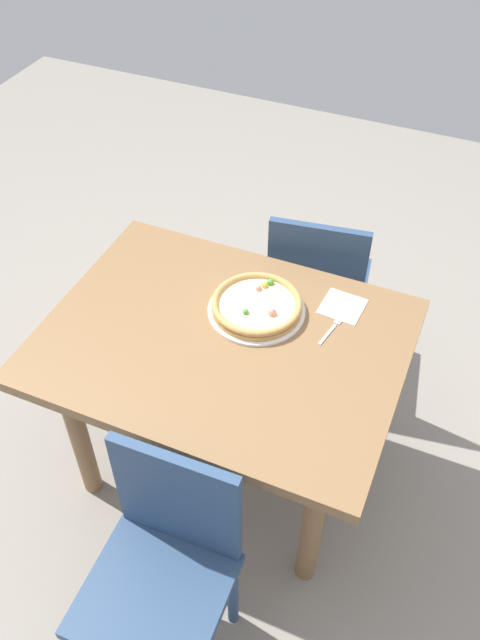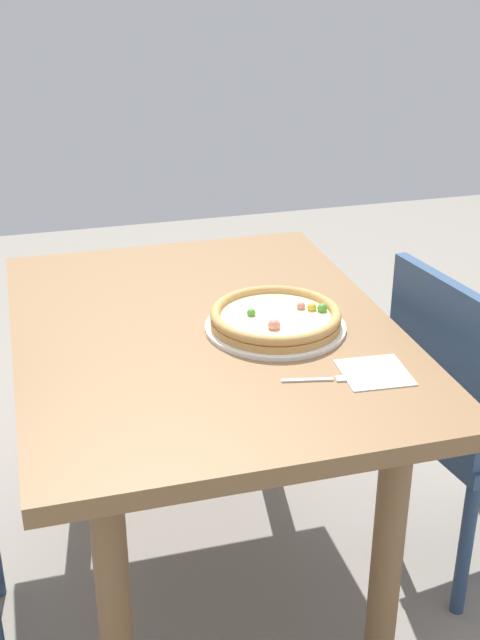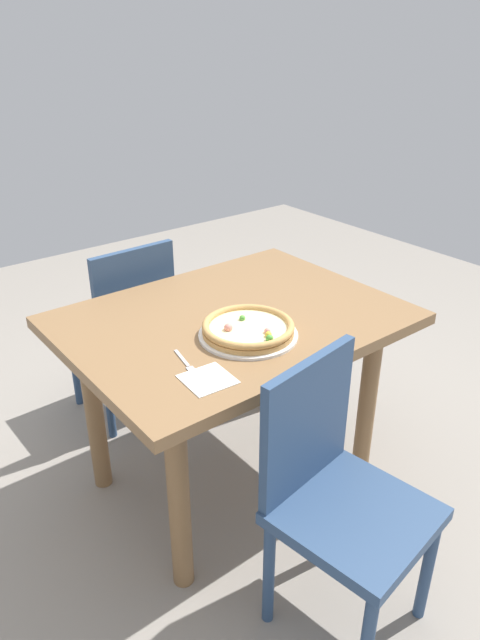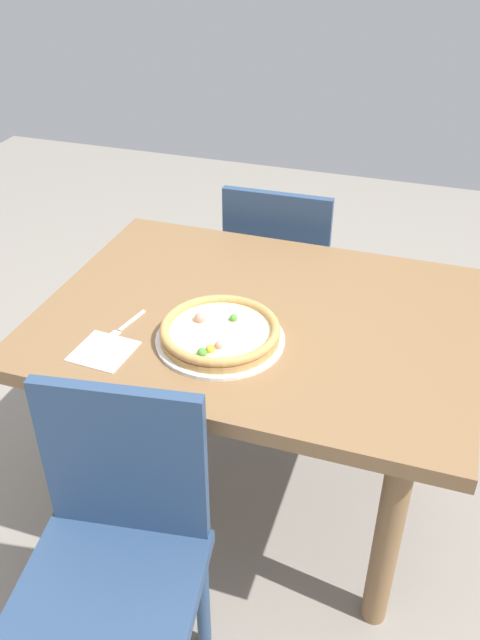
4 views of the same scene
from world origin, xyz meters
The scene contains 8 objects.
ground_plane centered at (0.00, 0.00, 0.00)m, with size 6.00×6.00×0.00m, color gray.
dining_table centered at (0.00, 0.00, 0.64)m, with size 1.18×0.89×0.75m.
chair_near centered at (0.10, -0.66, 0.47)m, with size 0.41×0.41×0.87m.
chair_far centered at (0.13, 0.66, 0.47)m, with size 0.45×0.45×0.87m.
plate centered at (0.06, 0.16, 0.75)m, with size 0.33×0.33×0.01m, color white.
pizza centered at (0.06, 0.16, 0.78)m, with size 0.31×0.31×0.05m.
fork centered at (0.32, 0.19, 0.75)m, with size 0.05×0.16×0.00m.
napkin centered at (0.32, 0.30, 0.75)m, with size 0.14×0.14×0.00m, color white.
Camera 3 is at (1.13, 1.47, 1.66)m, focal length 32.27 mm.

